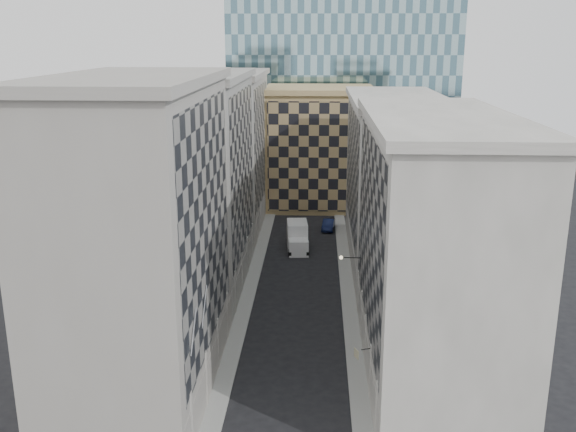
% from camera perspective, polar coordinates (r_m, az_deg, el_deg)
% --- Properties ---
extents(sidewalk_west, '(1.50, 100.00, 0.15)m').
position_cam_1_polar(sidewalk_west, '(68.64, -3.50, -6.76)').
color(sidewalk_west, '#979892').
rests_on(sidewalk_west, ground).
extents(sidewalk_east, '(1.50, 100.00, 0.15)m').
position_cam_1_polar(sidewalk_east, '(68.34, 5.35, -6.90)').
color(sidewalk_east, '#979892').
rests_on(sidewalk_east, ground).
extents(bldg_left_a, '(10.80, 22.80, 23.70)m').
position_cam_1_polar(bldg_left_a, '(48.09, -12.85, -2.12)').
color(bldg_left_a, gray).
rests_on(bldg_left_a, ground).
extents(bldg_left_b, '(10.80, 22.80, 22.70)m').
position_cam_1_polar(bldg_left_b, '(68.94, -8.05, 3.02)').
color(bldg_left_b, gray).
rests_on(bldg_left_b, ground).
extents(bldg_left_c, '(10.80, 22.80, 21.70)m').
position_cam_1_polar(bldg_left_c, '(90.33, -5.49, 5.74)').
color(bldg_left_c, gray).
rests_on(bldg_left_c, ground).
extents(bldg_right_a, '(10.80, 26.80, 20.70)m').
position_cam_1_polar(bldg_right_a, '(51.42, 12.64, -2.71)').
color(bldg_right_a, '#A6A298').
rests_on(bldg_right_a, ground).
extents(bldg_right_b, '(10.80, 28.80, 19.70)m').
position_cam_1_polar(bldg_right_b, '(77.37, 9.34, 3.22)').
color(bldg_right_b, '#A6A298').
rests_on(bldg_right_b, ground).
extents(tan_block, '(16.80, 14.80, 18.80)m').
position_cam_1_polar(tan_block, '(102.37, 2.75, 6.16)').
color(tan_block, tan).
rests_on(tan_block, ground).
extents(church_tower, '(7.20, 7.20, 51.50)m').
position_cam_1_polar(church_tower, '(115.13, 1.84, 15.97)').
color(church_tower, '#2E2824').
rests_on(church_tower, ground).
extents(flagpoles_left, '(0.10, 6.33, 2.33)m').
position_cam_1_polar(flagpoles_left, '(43.79, -7.90, -9.02)').
color(flagpoles_left, gray).
rests_on(flagpoles_left, ground).
extents(bracket_lamp, '(1.98, 0.36, 0.36)m').
position_cam_1_polar(bracket_lamp, '(60.52, 4.91, -3.70)').
color(bracket_lamp, black).
rests_on(bracket_lamp, ground).
extents(box_truck, '(3.03, 6.39, 3.40)m').
position_cam_1_polar(box_truck, '(81.77, 0.85, -1.98)').
color(box_truck, white).
rests_on(box_truck, ground).
extents(dark_car, '(2.03, 4.66, 1.49)m').
position_cam_1_polar(dark_car, '(90.51, 3.61, -0.75)').
color(dark_car, '#10173A').
rests_on(dark_car, ground).
extents(shop_sign, '(1.23, 0.66, 0.76)m').
position_cam_1_polar(shop_sign, '(48.23, 6.18, -12.04)').
color(shop_sign, black).
rests_on(shop_sign, ground).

